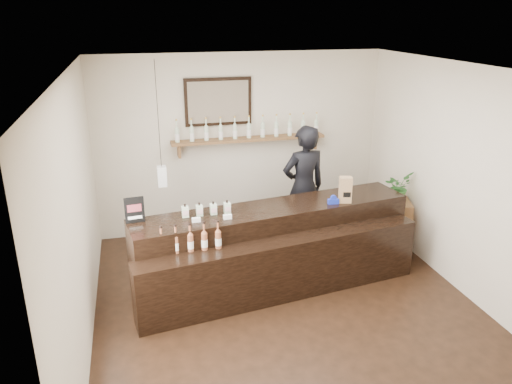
{
  "coord_description": "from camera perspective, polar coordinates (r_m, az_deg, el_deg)",
  "views": [
    {
      "loc": [
        -1.64,
        -4.95,
        3.37
      ],
      "look_at": [
        -0.21,
        0.7,
        1.24
      ],
      "focal_mm": 35.0,
      "sensor_mm": 36.0,
      "label": 1
    }
  ],
  "objects": [
    {
      "name": "counter",
      "position": [
        6.45,
        2.25,
        -6.63
      ],
      "size": [
        3.7,
        1.49,
        1.19
      ],
      "color": "black",
      "rests_on": "ground"
    },
    {
      "name": "ground",
      "position": [
        6.21,
        3.54,
        -12.87
      ],
      "size": [
        5.0,
        5.0,
        0.0
      ],
      "primitive_type": "plane",
      "color": "black",
      "rests_on": "ground"
    },
    {
      "name": "paper_bag",
      "position": [
        6.55,
        10.17,
        0.26
      ],
      "size": [
        0.18,
        0.15,
        0.34
      ],
      "color": "#8D6244",
      "rests_on": "counter"
    },
    {
      "name": "side_cabinet",
      "position": [
        7.66,
        15.5,
        -3.65
      ],
      "size": [
        0.53,
        0.62,
        0.77
      ],
      "color": "brown",
      "rests_on": "ground"
    },
    {
      "name": "back_wall_decor",
      "position": [
        7.65,
        -2.7,
        7.84
      ],
      "size": [
        2.66,
        0.96,
        1.69
      ],
      "color": "brown",
      "rests_on": "ground"
    },
    {
      "name": "tape_dispenser",
      "position": [
        6.51,
        8.83,
        -0.96
      ],
      "size": [
        0.14,
        0.06,
        0.12
      ],
      "color": "#1728A1",
      "rests_on": "counter"
    },
    {
      "name": "promo_sign",
      "position": [
        6.0,
        -13.72,
        -2.02
      ],
      "size": [
        0.23,
        0.04,
        0.32
      ],
      "color": "black",
      "rests_on": "counter"
    },
    {
      "name": "shopkeeper",
      "position": [
        7.3,
        5.48,
        1.4
      ],
      "size": [
        0.83,
        0.61,
        2.1
      ],
      "primitive_type": "imported",
      "rotation": [
        0.0,
        0.0,
        3.29
      ],
      "color": "black",
      "rests_on": "ground"
    },
    {
      "name": "room_shell",
      "position": [
        5.48,
        3.92,
        2.27
      ],
      "size": [
        5.0,
        5.0,
        5.0
      ],
      "color": "beige",
      "rests_on": "ground"
    },
    {
      "name": "potted_plant",
      "position": [
        7.45,
        15.92,
        0.6
      ],
      "size": [
        0.51,
        0.5,
        0.43
      ],
      "primitive_type": "imported",
      "rotation": [
        0.0,
        0.0,
        0.59
      ],
      "color": "#30692A",
      "rests_on": "side_cabinet"
    }
  ]
}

